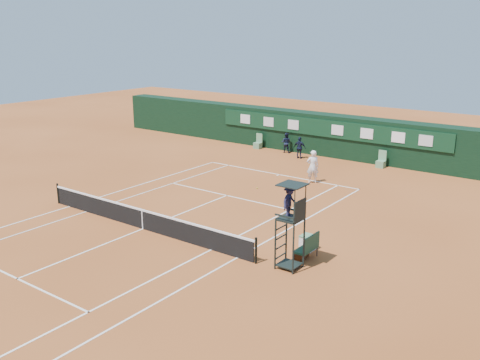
% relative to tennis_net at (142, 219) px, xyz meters
% --- Properties ---
extents(ground, '(90.00, 90.00, 0.00)m').
position_rel_tennis_net_xyz_m(ground, '(0.00, 0.00, -0.51)').
color(ground, '#AD5928').
rests_on(ground, ground).
extents(court_lines, '(11.05, 23.85, 0.01)m').
position_rel_tennis_net_xyz_m(court_lines, '(0.00, 0.00, -0.50)').
color(court_lines, white).
rests_on(court_lines, ground).
extents(tennis_net, '(12.90, 0.10, 1.10)m').
position_rel_tennis_net_xyz_m(tennis_net, '(0.00, 0.00, 0.00)').
color(tennis_net, black).
rests_on(tennis_net, ground).
extents(back_wall, '(40.00, 1.65, 3.00)m').
position_rel_tennis_net_xyz_m(back_wall, '(0.00, 18.74, 1.00)').
color(back_wall, black).
rests_on(back_wall, ground).
extents(linesman_chair_left, '(0.55, 0.50, 1.15)m').
position_rel_tennis_net_xyz_m(linesman_chair_left, '(-5.50, 17.48, -0.19)').
color(linesman_chair_left, '#5B8C62').
rests_on(linesman_chair_left, ground).
extents(linesman_chair_right, '(0.55, 0.50, 1.15)m').
position_rel_tennis_net_xyz_m(linesman_chair_right, '(4.50, 17.48, -0.19)').
color(linesman_chair_right, '#5F9165').
rests_on(linesman_chair_right, ground).
extents(umpire_chair, '(0.96, 0.95, 3.42)m').
position_rel_tennis_net_xyz_m(umpire_chair, '(7.66, 0.43, 1.95)').
color(umpire_chair, black).
rests_on(umpire_chair, ground).
extents(player_bench, '(0.55, 1.20, 1.10)m').
position_rel_tennis_net_xyz_m(player_bench, '(7.91, 1.51, 0.09)').
color(player_bench, '#193E27').
rests_on(player_bench, ground).
extents(tennis_bag, '(0.38, 0.78, 0.28)m').
position_rel_tennis_net_xyz_m(tennis_bag, '(7.60, 1.50, -0.37)').
color(tennis_bag, black).
rests_on(tennis_bag, ground).
extents(cooler, '(0.57, 0.57, 0.65)m').
position_rel_tennis_net_xyz_m(cooler, '(7.37, 2.42, -0.18)').
color(cooler, white).
rests_on(cooler, ground).
extents(tennis_ball, '(0.08, 0.08, 0.08)m').
position_rel_tennis_net_xyz_m(tennis_ball, '(0.61, 8.49, -0.47)').
color(tennis_ball, '#CFD631').
rests_on(tennis_ball, ground).
extents(player, '(0.87, 0.83, 2.01)m').
position_rel_tennis_net_xyz_m(player, '(2.58, 11.50, 0.50)').
color(player, white).
rests_on(player, ground).
extents(ball_kid_left, '(0.85, 0.73, 1.51)m').
position_rel_tennis_net_xyz_m(ball_kid_left, '(-2.99, 17.53, 0.25)').
color(ball_kid_left, black).
rests_on(ball_kid_left, ground).
extents(ball_kid_right, '(0.95, 0.47, 1.56)m').
position_rel_tennis_net_xyz_m(ball_kid_right, '(-1.21, 16.49, 0.27)').
color(ball_kid_right, black).
rests_on(ball_kid_right, ground).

